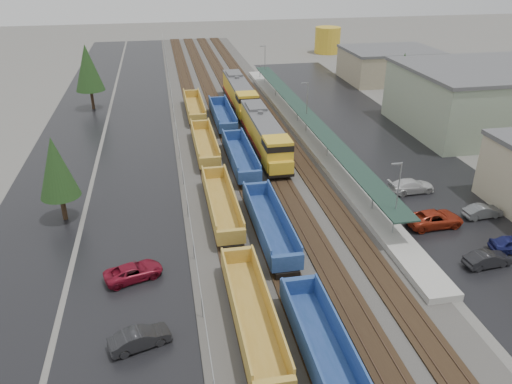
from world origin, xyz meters
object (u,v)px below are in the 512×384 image
(parked_car_west_b, at_px, (140,338))
(parked_car_east_a, at_px, (487,259))
(well_string_yellow, at_px, (221,204))
(well_string_blue, at_px, (269,225))
(storage_tank, at_px, (327,40))
(parked_car_east_b, at_px, (435,219))
(parked_car_east_c, at_px, (411,186))
(parked_car_east_e, at_px, (482,211))
(locomotive_lead, at_px, (265,135))
(parked_car_west_c, at_px, (134,272))
(locomotive_trail, at_px, (240,94))

(parked_car_west_b, xyz_separation_m, parked_car_east_a, (29.81, 4.33, -0.02))
(well_string_yellow, relative_size, parked_car_east_a, 20.40)
(well_string_blue, bearing_deg, parked_car_east_a, -25.94)
(storage_tank, relative_size, parked_car_east_b, 1.14)
(parked_car_east_c, bearing_deg, parked_car_east_e, -149.57)
(locomotive_lead, xyz_separation_m, well_string_yellow, (-8.00, -16.33, -1.37))
(parked_car_west_b, bearing_deg, parked_car_east_a, -98.59)
(storage_tank, height_order, parked_car_east_b, storage_tank)
(parked_car_east_e, bearing_deg, parked_car_east_b, 92.60)
(parked_car_west_b, bearing_deg, parked_car_east_c, -74.17)
(parked_car_west_c, xyz_separation_m, parked_car_east_a, (30.47, -3.96, 0.02))
(well_string_blue, xyz_separation_m, parked_car_west_c, (-12.74, -4.67, -0.55))
(well_string_blue, height_order, parked_car_east_a, well_string_blue)
(locomotive_lead, height_order, well_string_blue, locomotive_lead)
(locomotive_trail, distance_m, parked_car_west_b, 57.79)
(locomotive_lead, distance_m, parked_car_east_c, 20.72)
(parked_car_west_c, bearing_deg, storage_tank, -45.21)
(parked_car_east_a, relative_size, parked_car_east_e, 1.02)
(well_string_blue, relative_size, parked_car_east_c, 15.92)
(locomotive_lead, xyz_separation_m, well_string_blue, (-4.00, -21.52, -1.34))
(storage_tank, distance_m, parked_car_west_c, 104.60)
(parked_car_east_e, bearing_deg, parked_car_west_b, 105.48)
(locomotive_trail, relative_size, parked_car_east_e, 5.17)
(parked_car_west_c, height_order, parked_car_east_e, parked_car_east_e)
(parked_car_east_c, bearing_deg, parked_car_east_a, 176.03)
(parked_car_west_b, distance_m, parked_car_west_c, 8.32)
(storage_tank, distance_m, parked_car_east_b, 91.54)
(well_string_blue, bearing_deg, parked_car_east_e, -1.41)
(locomotive_lead, height_order, storage_tank, storage_tank)
(parked_car_west_b, xyz_separation_m, parked_car_east_e, (34.61, 12.41, -0.03))
(parked_car_west_b, distance_m, parked_car_east_c, 35.72)
(parked_car_east_b, xyz_separation_m, parked_car_east_c, (1.26, 7.59, -0.03))
(locomotive_lead, bearing_deg, parked_car_east_b, -60.80)
(locomotive_trail, distance_m, storage_tank, 55.33)
(locomotive_lead, xyz_separation_m, storage_tank, (30.84, 66.93, 0.73))
(well_string_yellow, xyz_separation_m, parked_car_west_c, (-8.74, -9.86, -0.52))
(well_string_blue, xyz_separation_m, parked_car_east_e, (22.53, -0.55, -0.54))
(parked_car_east_a, distance_m, parked_car_east_e, 9.39)
(locomotive_trail, xyz_separation_m, parked_car_east_a, (13.73, -51.15, -1.87))
(locomotive_trail, xyz_separation_m, well_string_blue, (-4.00, -42.52, -1.34))
(locomotive_lead, distance_m, parked_car_east_b, 26.14)
(well_string_yellow, distance_m, well_string_blue, 6.55)
(parked_car_east_a, bearing_deg, parked_car_east_c, -5.79)
(parked_car_west_b, xyz_separation_m, parked_car_west_c, (-0.67, 8.29, -0.03))
(well_string_blue, distance_m, parked_car_west_c, 13.58)
(locomotive_trail, relative_size, parked_car_west_c, 4.40)
(parked_car_west_b, height_order, parked_car_west_c, parked_car_west_b)
(locomotive_trail, distance_m, parked_car_east_a, 52.99)
(well_string_blue, relative_size, parked_car_east_e, 20.55)
(locomotive_trail, height_order, well_string_blue, locomotive_trail)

